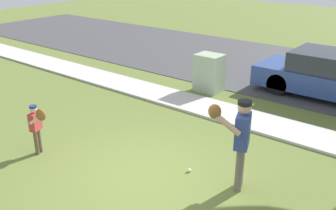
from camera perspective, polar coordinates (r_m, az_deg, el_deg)
ground_plane at (r=10.12m, az=9.85°, el=-1.88°), size 48.00×48.00×0.00m
sidewalk_strip at (r=10.19m, az=10.14°, el=-1.54°), size 36.00×1.20×0.06m
road_surface at (r=14.57m, az=19.70°, el=4.60°), size 36.00×6.80×0.02m
person_adult at (r=6.74m, az=10.69°, el=-4.51°), size 0.65×0.79×1.72m
person_child at (r=8.37m, az=-19.03°, el=-2.55°), size 0.57×0.37×1.13m
baseball at (r=7.62m, az=3.20°, el=-9.73°), size 0.07×0.07×0.07m
utility_cabinet at (r=11.81m, az=6.18°, el=4.80°), size 0.80×0.64×1.16m
parked_wagon_blue at (r=12.17m, az=23.75°, el=3.96°), size 4.50×1.80×1.33m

